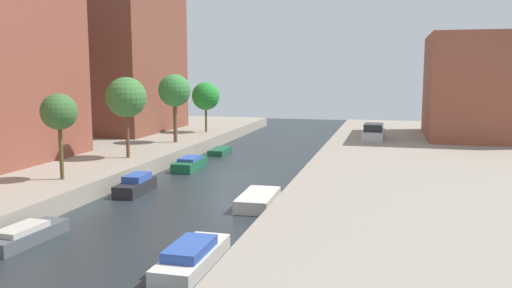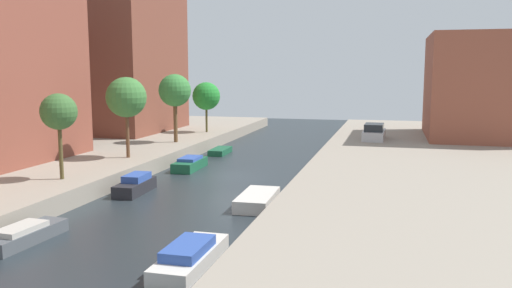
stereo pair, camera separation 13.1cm
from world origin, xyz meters
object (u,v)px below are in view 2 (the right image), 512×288
object	(u,v)px
moored_boat_left_1	(25,235)
street_tree_2	(126,98)
street_tree_4	(206,96)
moored_boat_left_4	(220,151)
parked_car	(374,133)
street_tree_3	(175,91)
moored_boat_right_1	(190,256)
moored_boat_left_3	(190,164)
low_block_right	(488,86)
moored_boat_left_2	(135,185)
moored_boat_right_2	(257,200)
street_tree_1	(59,112)

from	to	relation	value
moored_boat_left_1	street_tree_2	bearing A→B (deg)	102.34
street_tree_4	moored_boat_left_4	distance (m)	8.39
parked_car	street_tree_3	bearing A→B (deg)	-159.84
street_tree_3	moored_boat_right_1	distance (m)	25.79
street_tree_2	moored_boat_left_3	distance (m)	6.22
low_block_right	moored_boat_left_2	distance (m)	32.06
low_block_right	moored_boat_left_1	world-z (taller)	low_block_right
moored_boat_left_1	moored_boat_right_1	size ratio (longest dim) A/B	0.87
street_tree_4	parked_car	world-z (taller)	street_tree_4
moored_boat_right_2	street_tree_3	bearing A→B (deg)	126.25
parked_car	moored_boat_right_2	bearing A→B (deg)	-103.87
street_tree_1	moored_boat_right_2	xyz separation A→B (m)	(10.65, 0.85, -4.28)
moored_boat_right_2	moored_boat_left_4	bearing A→B (deg)	114.77
street_tree_2	moored_boat_left_1	bearing A→B (deg)	-77.66
parked_car	moored_boat_right_2	distance (m)	20.92
parked_car	moored_boat_right_1	xyz separation A→B (m)	(-5.23, -28.85, -1.21)
low_block_right	moored_boat_left_1	bearing A→B (deg)	-124.38
moored_boat_left_2	moored_boat_left_4	bearing A→B (deg)	89.37
street_tree_3	parked_car	distance (m)	17.07
street_tree_2	parked_car	distance (m)	21.15
street_tree_3	parked_car	xyz separation A→B (m)	(15.66, 5.75, -3.60)
street_tree_1	moored_boat_left_1	bearing A→B (deg)	-65.88
street_tree_3	moored_boat_right_2	bearing A→B (deg)	-53.75
street_tree_3	moored_boat_right_1	world-z (taller)	street_tree_3
street_tree_1	moored_boat_left_1	size ratio (longest dim) A/B	1.22
parked_car	moored_boat_left_3	size ratio (longest dim) A/B	1.14
moored_boat_left_4	parked_car	bearing A→B (deg)	21.32
moored_boat_left_2	moored_boat_right_2	size ratio (longest dim) A/B	0.89
parked_car	moored_boat_left_1	xyz separation A→B (m)	(-12.52, -28.14, -1.24)
moored_boat_right_1	street_tree_1	bearing A→B (deg)	143.48
low_block_right	street_tree_4	bearing A→B (deg)	-174.97
street_tree_1	moored_boat_left_4	xyz separation A→B (m)	(3.49, 16.37, -4.37)
parked_car	moored_boat_left_3	distance (m)	16.89
street_tree_2	street_tree_4	bearing A→B (deg)	90.00
street_tree_2	parked_car	bearing A→B (deg)	41.36
street_tree_3	moored_boat_right_1	bearing A→B (deg)	-65.70
street_tree_2	moored_boat_left_1	distance (m)	15.43
street_tree_1	moored_boat_left_2	size ratio (longest dim) A/B	1.36
moored_boat_left_1	moored_boat_right_2	bearing A→B (deg)	46.33
moored_boat_left_2	moored_boat_left_4	size ratio (longest dim) A/B	1.08
street_tree_3	parked_car	bearing A→B (deg)	20.16
moored_boat_left_2	moored_boat_right_1	xyz separation A→B (m)	(7.10, -9.61, -0.08)
street_tree_2	moored_boat_left_3	size ratio (longest dim) A/B	1.43
parked_car	moored_boat_left_4	bearing A→B (deg)	-158.68
street_tree_3	moored_boat_left_4	bearing A→B (deg)	15.98
moored_boat_left_2	moored_boat_left_3	world-z (taller)	moored_boat_left_2
street_tree_1	street_tree_2	xyz separation A→B (m)	(0.00, 7.34, 0.42)
street_tree_4	moored_boat_left_2	bearing A→B (deg)	-80.94
street_tree_4	parked_car	size ratio (longest dim) A/B	1.11
street_tree_1	moored_boat_right_1	xyz separation A→B (m)	(10.43, -7.72, -4.23)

